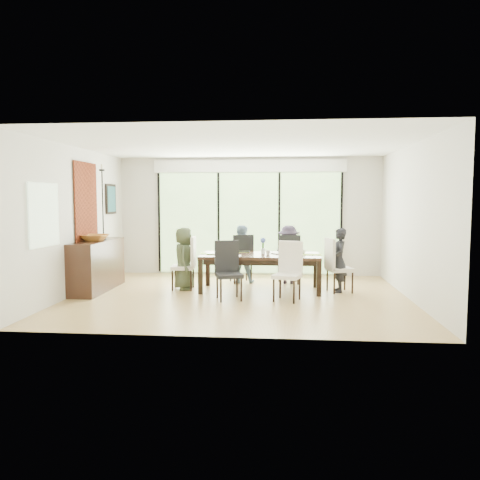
# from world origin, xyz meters

# --- Properties ---
(floor) EXTENTS (6.00, 5.00, 0.01)m
(floor) POSITION_xyz_m (0.00, 0.00, -0.01)
(floor) COLOR olive
(floor) RESTS_ON ground
(ceiling) EXTENTS (6.00, 5.00, 0.01)m
(ceiling) POSITION_xyz_m (0.00, 0.00, 2.71)
(ceiling) COLOR white
(ceiling) RESTS_ON wall_back
(wall_back) EXTENTS (6.00, 0.02, 2.70)m
(wall_back) POSITION_xyz_m (0.00, 2.51, 1.35)
(wall_back) COLOR beige
(wall_back) RESTS_ON floor
(wall_front) EXTENTS (6.00, 0.02, 2.70)m
(wall_front) POSITION_xyz_m (0.00, -2.51, 1.35)
(wall_front) COLOR silver
(wall_front) RESTS_ON floor
(wall_left) EXTENTS (0.02, 5.00, 2.70)m
(wall_left) POSITION_xyz_m (-3.01, 0.00, 1.35)
(wall_left) COLOR beige
(wall_left) RESTS_ON floor
(wall_right) EXTENTS (0.02, 5.00, 2.70)m
(wall_right) POSITION_xyz_m (3.01, 0.00, 1.35)
(wall_right) COLOR silver
(wall_right) RESTS_ON floor
(glass_doors) EXTENTS (4.20, 0.02, 2.30)m
(glass_doors) POSITION_xyz_m (0.00, 2.47, 1.20)
(glass_doors) COLOR #598C3F
(glass_doors) RESTS_ON wall_back
(blinds_header) EXTENTS (4.40, 0.06, 0.28)m
(blinds_header) POSITION_xyz_m (0.00, 2.46, 2.50)
(blinds_header) COLOR white
(blinds_header) RESTS_ON wall_back
(mullion_a) EXTENTS (0.05, 0.04, 2.30)m
(mullion_a) POSITION_xyz_m (-2.10, 2.46, 1.20)
(mullion_a) COLOR black
(mullion_a) RESTS_ON wall_back
(mullion_b) EXTENTS (0.05, 0.04, 2.30)m
(mullion_b) POSITION_xyz_m (-0.70, 2.46, 1.20)
(mullion_b) COLOR black
(mullion_b) RESTS_ON wall_back
(mullion_c) EXTENTS (0.05, 0.04, 2.30)m
(mullion_c) POSITION_xyz_m (0.70, 2.46, 1.20)
(mullion_c) COLOR black
(mullion_c) RESTS_ON wall_back
(mullion_d) EXTENTS (0.05, 0.04, 2.30)m
(mullion_d) POSITION_xyz_m (2.10, 2.46, 1.20)
(mullion_d) COLOR black
(mullion_d) RESTS_ON wall_back
(side_window) EXTENTS (0.02, 0.90, 1.00)m
(side_window) POSITION_xyz_m (-2.97, -1.20, 1.50)
(side_window) COLOR #8CAD7F
(side_window) RESTS_ON wall_left
(deck) EXTENTS (6.00, 1.80, 0.10)m
(deck) POSITION_xyz_m (0.00, 3.40, -0.05)
(deck) COLOR brown
(deck) RESTS_ON ground
(rail_top) EXTENTS (6.00, 0.08, 0.06)m
(rail_top) POSITION_xyz_m (0.00, 4.20, 0.55)
(rail_top) COLOR brown
(rail_top) RESTS_ON deck
(foliage_left) EXTENTS (3.20, 3.20, 3.20)m
(foliage_left) POSITION_xyz_m (-1.80, 5.20, 1.44)
(foliage_left) COLOR #14380F
(foliage_left) RESTS_ON ground
(foliage_mid) EXTENTS (4.00, 4.00, 4.00)m
(foliage_mid) POSITION_xyz_m (0.40, 5.80, 1.80)
(foliage_mid) COLOR #14380F
(foliage_mid) RESTS_ON ground
(foliage_right) EXTENTS (2.80, 2.80, 2.80)m
(foliage_right) POSITION_xyz_m (2.20, 5.00, 1.26)
(foliage_right) COLOR #14380F
(foliage_right) RESTS_ON ground
(foliage_far) EXTENTS (3.60, 3.60, 3.60)m
(foliage_far) POSITION_xyz_m (-0.60, 6.50, 1.62)
(foliage_far) COLOR #14380F
(foliage_far) RESTS_ON ground
(table_top) EXTENTS (2.25, 1.03, 0.06)m
(table_top) POSITION_xyz_m (0.36, 0.58, 0.67)
(table_top) COLOR black
(table_top) RESTS_ON floor
(table_apron) EXTENTS (2.06, 0.84, 0.09)m
(table_apron) POSITION_xyz_m (0.36, 0.58, 0.59)
(table_apron) COLOR black
(table_apron) RESTS_ON floor
(table_leg_fl) EXTENTS (0.08, 0.08, 0.65)m
(table_leg_fl) POSITION_xyz_m (-0.72, 0.15, 0.32)
(table_leg_fl) COLOR black
(table_leg_fl) RESTS_ON floor
(table_leg_fr) EXTENTS (0.08, 0.08, 0.65)m
(table_leg_fr) POSITION_xyz_m (1.44, 0.15, 0.32)
(table_leg_fr) COLOR black
(table_leg_fr) RESTS_ON floor
(table_leg_bl) EXTENTS (0.08, 0.08, 0.65)m
(table_leg_bl) POSITION_xyz_m (-0.72, 1.01, 0.32)
(table_leg_bl) COLOR black
(table_leg_bl) RESTS_ON floor
(table_leg_br) EXTENTS (0.08, 0.08, 0.65)m
(table_leg_br) POSITION_xyz_m (1.44, 1.01, 0.32)
(table_leg_br) COLOR black
(table_leg_br) RESTS_ON floor
(chair_left_end) EXTENTS (0.46, 0.46, 1.03)m
(chair_left_end) POSITION_xyz_m (-1.14, 0.58, 0.51)
(chair_left_end) COLOR white
(chair_left_end) RESTS_ON floor
(chair_right_end) EXTENTS (0.53, 0.53, 1.03)m
(chair_right_end) POSITION_xyz_m (1.86, 0.58, 0.51)
(chair_right_end) COLOR beige
(chair_right_end) RESTS_ON floor
(chair_far_left) EXTENTS (0.55, 0.55, 1.03)m
(chair_far_left) POSITION_xyz_m (-0.09, 1.43, 0.51)
(chair_far_left) COLOR black
(chair_far_left) RESTS_ON floor
(chair_far_right) EXTENTS (0.47, 0.47, 1.03)m
(chair_far_right) POSITION_xyz_m (0.91, 1.43, 0.51)
(chair_far_right) COLOR black
(chair_far_right) RESTS_ON floor
(chair_near_left) EXTENTS (0.54, 0.54, 1.03)m
(chair_near_left) POSITION_xyz_m (-0.14, -0.29, 0.51)
(chair_near_left) COLOR black
(chair_near_left) RESTS_ON floor
(chair_near_right) EXTENTS (0.54, 0.54, 1.03)m
(chair_near_right) POSITION_xyz_m (0.86, -0.29, 0.51)
(chair_near_right) COLOR white
(chair_near_right) RESTS_ON floor
(person_left_end) EXTENTS (0.42, 0.60, 1.21)m
(person_left_end) POSITION_xyz_m (-1.12, 0.58, 0.60)
(person_left_end) COLOR #39432C
(person_left_end) RESTS_ON floor
(person_right_end) EXTENTS (0.39, 0.59, 1.21)m
(person_right_end) POSITION_xyz_m (1.84, 0.58, 0.60)
(person_right_end) COLOR black
(person_right_end) RESTS_ON floor
(person_far_left) EXTENTS (0.59, 0.40, 1.21)m
(person_far_left) POSITION_xyz_m (-0.09, 1.41, 0.60)
(person_far_left) COLOR #7895AD
(person_far_left) RESTS_ON floor
(person_far_right) EXTENTS (0.59, 0.39, 1.21)m
(person_far_right) POSITION_xyz_m (0.91, 1.41, 0.60)
(person_far_right) COLOR #292132
(person_far_right) RESTS_ON floor
(placemat_left) EXTENTS (0.41, 0.30, 0.01)m
(placemat_left) POSITION_xyz_m (-0.59, 0.58, 0.70)
(placemat_left) COLOR #88C245
(placemat_left) RESTS_ON table_top
(placemat_right) EXTENTS (0.41, 0.30, 0.01)m
(placemat_right) POSITION_xyz_m (1.31, 0.58, 0.70)
(placemat_right) COLOR #8CA93C
(placemat_right) RESTS_ON table_top
(placemat_far_l) EXTENTS (0.41, 0.30, 0.01)m
(placemat_far_l) POSITION_xyz_m (-0.09, 0.98, 0.70)
(placemat_far_l) COLOR #83AE3E
(placemat_far_l) RESTS_ON table_top
(placemat_far_r) EXTENTS (0.41, 0.30, 0.01)m
(placemat_far_r) POSITION_xyz_m (0.91, 0.98, 0.70)
(placemat_far_r) COLOR #8AC646
(placemat_far_r) RESTS_ON table_top
(placemat_paper) EXTENTS (0.41, 0.30, 0.01)m
(placemat_paper) POSITION_xyz_m (-0.19, 0.28, 0.70)
(placemat_paper) COLOR white
(placemat_paper) RESTS_ON table_top
(tablet_far_l) EXTENTS (0.24, 0.17, 0.01)m
(tablet_far_l) POSITION_xyz_m (0.01, 0.93, 0.71)
(tablet_far_l) COLOR black
(tablet_far_l) RESTS_ON table_top
(tablet_far_r) EXTENTS (0.22, 0.16, 0.01)m
(tablet_far_r) POSITION_xyz_m (0.86, 0.93, 0.71)
(tablet_far_r) COLOR black
(tablet_far_r) RESTS_ON table_top
(papers) EXTENTS (0.28, 0.21, 0.00)m
(papers) POSITION_xyz_m (1.06, 0.53, 0.70)
(papers) COLOR white
(papers) RESTS_ON table_top
(platter_base) EXTENTS (0.24, 0.24, 0.02)m
(platter_base) POSITION_xyz_m (-0.19, 0.28, 0.72)
(platter_base) COLOR white
(platter_base) RESTS_ON table_top
(platter_snacks) EXTENTS (0.19, 0.19, 0.01)m
(platter_snacks) POSITION_xyz_m (-0.19, 0.28, 0.74)
(platter_snacks) COLOR orange
(platter_snacks) RESTS_ON table_top
(vase) EXTENTS (0.07, 0.07, 0.11)m
(vase) POSITION_xyz_m (0.41, 0.63, 0.76)
(vase) COLOR silver
(vase) RESTS_ON table_top
(hyacinth_stems) EXTENTS (0.04, 0.04, 0.15)m
(hyacinth_stems) POSITION_xyz_m (0.41, 0.63, 0.87)
(hyacinth_stems) COLOR #337226
(hyacinth_stems) RESTS_ON table_top
(hyacinth_blooms) EXTENTS (0.10, 0.10, 0.10)m
(hyacinth_blooms) POSITION_xyz_m (0.41, 0.63, 0.96)
(hyacinth_blooms) COLOR #495FB7
(hyacinth_blooms) RESTS_ON table_top
(laptop) EXTENTS (0.37, 0.34, 0.02)m
(laptop) POSITION_xyz_m (-0.49, 0.48, 0.71)
(laptop) COLOR silver
(laptop) RESTS_ON table_top
(cup_a) EXTENTS (0.16, 0.16, 0.09)m
(cup_a) POSITION_xyz_m (-0.34, 0.73, 0.75)
(cup_a) COLOR white
(cup_a) RESTS_ON table_top
(cup_b) EXTENTS (0.13, 0.13, 0.09)m
(cup_b) POSITION_xyz_m (0.51, 0.48, 0.75)
(cup_b) COLOR white
(cup_b) RESTS_ON table_top
(cup_c) EXTENTS (0.12, 0.12, 0.09)m
(cup_c) POSITION_xyz_m (1.16, 0.68, 0.75)
(cup_c) COLOR white
(cup_c) RESTS_ON table_top
(book) EXTENTS (0.25, 0.26, 0.02)m
(book) POSITION_xyz_m (0.61, 0.63, 0.71)
(book) COLOR white
(book) RESTS_ON table_top
(sideboard) EXTENTS (0.48, 1.71, 0.96)m
(sideboard) POSITION_xyz_m (-2.76, 0.34, 0.48)
(sideboard) COLOR black
(sideboard) RESTS_ON floor
(bowl) EXTENTS (0.51, 0.51, 0.12)m
(bowl) POSITION_xyz_m (-2.76, 0.24, 1.02)
(bowl) COLOR #91561F
(bowl) RESTS_ON sideboard
(candlestick_base) EXTENTS (0.11, 0.11, 0.04)m
(candlestick_base) POSITION_xyz_m (-2.76, 0.69, 0.98)
(candlestick_base) COLOR black
(candlestick_base) RESTS_ON sideboard
(candlestick_shaft) EXTENTS (0.03, 0.03, 1.33)m
(candlestick_shaft) POSITION_xyz_m (-2.76, 0.69, 1.65)
(candlestick_shaft) COLOR black
(candlestick_shaft) RESTS_ON sideboard
(candlestick_pan) EXTENTS (0.11, 0.11, 0.03)m
(candlestick_pan) POSITION_xyz_m (-2.76, 0.69, 2.31)
(candlestick_pan) COLOR black
(candlestick_pan) RESTS_ON sideboard
(candle) EXTENTS (0.04, 0.04, 0.11)m
(candle) POSITION_xyz_m (-2.76, 0.69, 2.38)
(candle) COLOR silver
(candle) RESTS_ON sideboard
(tapestry) EXTENTS (0.02, 1.00, 1.50)m
(tapestry) POSITION_xyz_m (-2.97, 0.40, 1.70)
(tapestry) COLOR maroon
(tapestry) RESTS_ON wall_left
(art_frame) EXTENTS (0.03, 0.55, 0.65)m
(art_frame) POSITION_xyz_m (-2.97, 1.70, 1.75)
(art_frame) COLOR black
(art_frame) RESTS_ON wall_left
(art_canvas) EXTENTS (0.01, 0.45, 0.55)m
(art_canvas) POSITION_xyz_m (-2.95, 1.70, 1.75)
(art_canvas) COLOR #164148
(art_canvas) RESTS_ON wall_left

